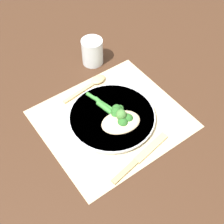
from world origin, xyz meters
TOP-DOWN VIEW (x-y plane):
  - ground_plane at (0.00, 0.00)m, footprint 3.00×3.00m
  - placemat at (0.00, 0.00)m, footprint 0.38×0.35m
  - plate at (0.00, 0.00)m, footprint 0.24×0.24m
  - chicken_fillet at (-0.00, 0.04)m, footprint 0.12×0.10m
  - pesto_dollop_primary at (-0.01, 0.03)m, footprint 0.03×0.03m
  - broccoli_stalk_rear at (-0.01, 0.03)m, footprint 0.05×0.12m
  - broccoli_stalk_left at (-0.01, 0.00)m, footprint 0.05×0.11m
  - broccoli_stalk_front at (-0.01, -0.01)m, footprint 0.05×0.13m
  - knife at (0.02, 0.15)m, footprint 0.20×0.05m
  - spoon at (-0.04, -0.15)m, footprint 0.16×0.04m
  - water_glass at (-0.09, -0.24)m, footprint 0.07×0.07m

SIDE VIEW (x-z plane):
  - ground_plane at x=0.00m, z-range 0.00..0.00m
  - placemat at x=0.00m, z-range 0.00..0.00m
  - knife at x=0.02m, z-range 0.00..0.01m
  - spoon at x=-0.04m, z-range 0.00..0.02m
  - plate at x=0.00m, z-range 0.01..0.02m
  - chicken_fillet at x=0.00m, z-range 0.02..0.04m
  - broccoli_stalk_left at x=-0.01m, z-range 0.02..0.04m
  - broccoli_stalk_front at x=-0.01m, z-range 0.02..0.05m
  - broccoli_stalk_rear at x=-0.01m, z-range 0.02..0.05m
  - water_glass at x=-0.09m, z-range 0.00..0.09m
  - pesto_dollop_primary at x=-0.01m, z-range 0.03..0.06m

